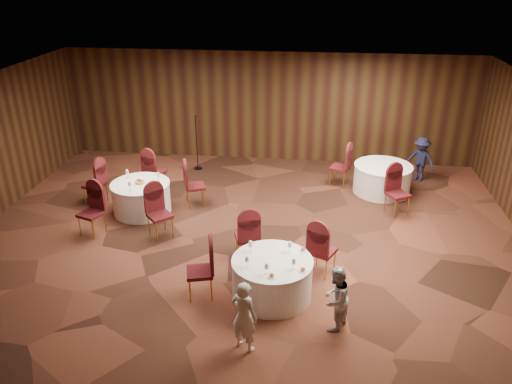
# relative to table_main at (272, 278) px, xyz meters

# --- Properties ---
(ground) EXTENTS (12.00, 12.00, 0.00)m
(ground) POSITION_rel_table_main_xyz_m (-0.73, 1.82, -0.38)
(ground) COLOR black
(ground) RESTS_ON ground
(room_shell) EXTENTS (12.00, 12.00, 12.00)m
(room_shell) POSITION_rel_table_main_xyz_m (-0.73, 1.82, 1.59)
(room_shell) COLOR silver
(room_shell) RESTS_ON ground
(table_main) EXTENTS (1.45, 1.45, 0.74)m
(table_main) POSITION_rel_table_main_xyz_m (0.00, 0.00, 0.00)
(table_main) COLOR white
(table_main) RESTS_ON ground
(table_left) EXTENTS (1.39, 1.39, 0.74)m
(table_left) POSITION_rel_table_main_xyz_m (-3.39, 2.94, 0.00)
(table_left) COLOR white
(table_left) RESTS_ON ground
(table_right) EXTENTS (1.48, 1.48, 0.74)m
(table_right) POSITION_rel_table_main_xyz_m (2.45, 4.76, 0.00)
(table_right) COLOR white
(table_right) RESTS_ON ground
(chairs_main) EXTENTS (2.83, 1.96, 1.00)m
(chairs_main) POSITION_rel_table_main_xyz_m (-0.33, 0.62, 0.12)
(chairs_main) COLOR #390B15
(chairs_main) RESTS_ON ground
(chairs_left) EXTENTS (3.13, 3.09, 1.00)m
(chairs_left) POSITION_rel_table_main_xyz_m (-3.41, 2.92, 0.12)
(chairs_left) COLOR #390B15
(chairs_left) RESTS_ON ground
(chairs_right) EXTENTS (2.00, 2.23, 1.00)m
(chairs_right) POSITION_rel_table_main_xyz_m (2.02, 4.34, 0.12)
(chairs_right) COLOR #390B15
(chairs_right) RESTS_ON ground
(tabletop_main) EXTENTS (1.07, 1.04, 0.22)m
(tabletop_main) POSITION_rel_table_main_xyz_m (0.13, -0.10, 0.47)
(tabletop_main) COLOR silver
(tabletop_main) RESTS_ON table_main
(tabletop_left) EXTENTS (0.87, 0.74, 0.22)m
(tabletop_left) POSITION_rel_table_main_xyz_m (-3.40, 2.95, 0.45)
(tabletop_left) COLOR silver
(tabletop_left) RESTS_ON table_left
(tabletop_right) EXTENTS (0.08, 0.08, 0.22)m
(tabletop_right) POSITION_rel_table_main_xyz_m (2.69, 4.51, 0.52)
(tabletop_right) COLOR silver
(tabletop_right) RESTS_ON table_right
(mic_stand) EXTENTS (0.24, 0.24, 1.59)m
(mic_stand) POSITION_rel_table_main_xyz_m (-2.67, 5.75, 0.09)
(mic_stand) COLOR black
(mic_stand) RESTS_ON ground
(woman_a) EXTENTS (0.53, 0.46, 1.23)m
(woman_a) POSITION_rel_table_main_xyz_m (-0.31, -1.40, 0.24)
(woman_a) COLOR silver
(woman_a) RESTS_ON ground
(woman_b) EXTENTS (0.64, 0.69, 1.15)m
(woman_b) POSITION_rel_table_main_xyz_m (1.09, -0.75, 0.20)
(woman_b) COLOR #AFB0B4
(woman_b) RESTS_ON ground
(man_c) EXTENTS (0.92, 0.83, 1.24)m
(man_c) POSITION_rel_table_main_xyz_m (3.54, 5.64, 0.25)
(man_c) COLOR black
(man_c) RESTS_ON ground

